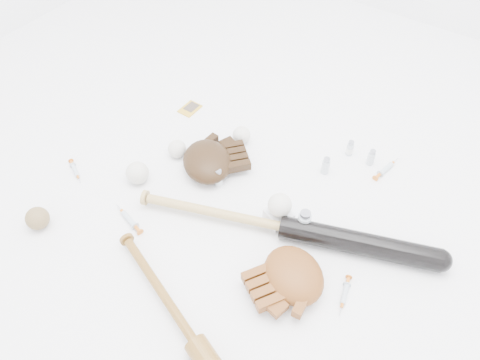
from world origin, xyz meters
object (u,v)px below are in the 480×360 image
Objects in this scene: bat_wood at (196,345)px; glove_dark at (207,161)px; bat_dark at (284,227)px; pedestal at (279,216)px.

glove_dark is at bearing 144.62° from bat_wood.
bat_wood is 3.55× the size of glove_dark.
bat_dark is 1.15× the size of bat_wood.
bat_wood is 0.66m from glove_dark.
bat_dark is at bearing 28.06° from glove_dark.
pedestal is (-0.05, 0.49, -0.01)m from bat_wood.
glove_dark is (-0.37, 0.54, 0.01)m from bat_wood.
glove_dark is (-0.37, 0.09, 0.01)m from bat_dark.
pedestal is (-0.04, 0.04, -0.02)m from bat_dark.
glove_dark reaches higher than bat_wood.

